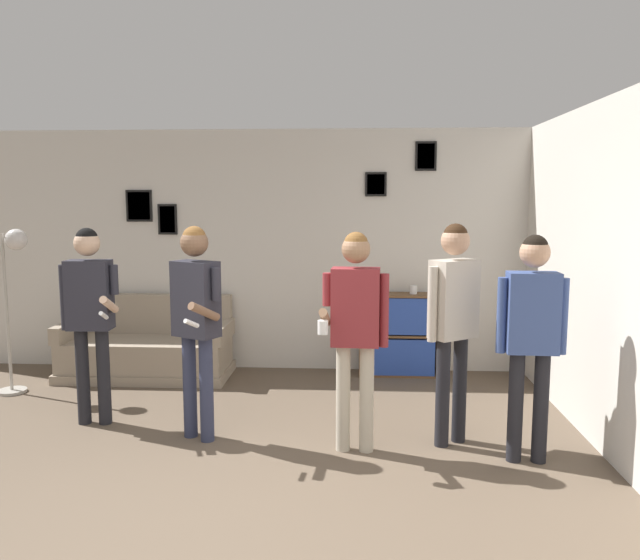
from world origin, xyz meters
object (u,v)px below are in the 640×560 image
(person_player_foreground_left, at_px, (90,305))
(person_watcher_holding_cup, at_px, (355,318))
(couch, at_px, (148,350))
(drinking_cup, at_px, (413,290))
(person_player_foreground_center, at_px, (196,309))
(bookshelf, at_px, (400,335))
(floor_lamp, at_px, (4,265))
(person_spectator_near_bookshelf, at_px, (453,309))
(person_spectator_far_right, at_px, (532,324))

(person_player_foreground_left, xyz_separation_m, person_watcher_holding_cup, (2.25, -0.46, -0.00))
(couch, bearing_deg, drinking_cup, 3.91)
(person_player_foreground_center, distance_m, drinking_cup, 2.74)
(person_player_foreground_left, bearing_deg, bookshelf, 31.66)
(person_player_foreground_left, bearing_deg, couch, 91.18)
(person_player_foreground_center, xyz_separation_m, drinking_cup, (1.89, 1.98, -0.11))
(person_player_foreground_center, bearing_deg, couch, 119.74)
(floor_lamp, bearing_deg, drinking_cup, 12.31)
(bookshelf, bearing_deg, person_spectator_near_bookshelf, -82.30)
(person_spectator_near_bookshelf, bearing_deg, person_spectator_far_right, -31.38)
(bookshelf, height_order, floor_lamp, floor_lamp)
(couch, xyz_separation_m, person_player_foreground_center, (1.02, -1.78, 0.78))
(floor_lamp, distance_m, person_player_foreground_center, 2.45)
(couch, bearing_deg, person_player_foreground_center, -60.26)
(person_watcher_holding_cup, height_order, person_spectator_far_right, person_watcher_holding_cup)
(floor_lamp, height_order, person_spectator_near_bookshelf, person_spectator_near_bookshelf)
(couch, height_order, person_player_foreground_center, person_player_foreground_center)
(person_watcher_holding_cup, bearing_deg, person_spectator_far_right, -5.61)
(bookshelf, xyz_separation_m, person_watcher_holding_cup, (-0.49, -2.15, 0.59))
(couch, bearing_deg, bookshelf, 4.09)
(bookshelf, bearing_deg, person_watcher_holding_cup, -102.96)
(floor_lamp, height_order, person_player_foreground_left, person_player_foreground_left)
(person_watcher_holding_cup, distance_m, person_spectator_far_right, 1.28)
(bookshelf, distance_m, person_player_foreground_center, 2.71)
(person_player_foreground_center, distance_m, person_watcher_holding_cup, 1.27)
(person_watcher_holding_cup, xyz_separation_m, person_spectator_near_bookshelf, (0.76, 0.19, 0.04))
(person_player_foreground_center, height_order, person_watcher_holding_cup, person_player_foreground_center)
(couch, height_order, person_player_foreground_left, person_player_foreground_left)
(floor_lamp, bearing_deg, bookshelf, 12.71)
(person_player_foreground_center, bearing_deg, person_spectator_far_right, -6.66)
(drinking_cup, bearing_deg, person_watcher_holding_cup, -106.31)
(person_spectator_near_bookshelf, distance_m, drinking_cup, 1.97)
(person_watcher_holding_cup, relative_size, person_spectator_near_bookshelf, 0.97)
(couch, distance_m, person_spectator_near_bookshelf, 3.60)
(person_player_foreground_left, relative_size, person_spectator_far_right, 1.01)
(floor_lamp, xyz_separation_m, drinking_cup, (4.07, 0.89, -0.34))
(couch, distance_m, drinking_cup, 2.99)
(couch, distance_m, person_player_foreground_center, 2.19)
(person_spectator_near_bookshelf, bearing_deg, person_watcher_holding_cup, -166.09)
(couch, bearing_deg, person_player_foreground_left, -88.82)
(couch, xyz_separation_m, person_player_foreground_left, (0.03, -1.49, 0.76))
(person_player_foreground_center, bearing_deg, person_player_foreground_left, 163.84)
(couch, height_order, drinking_cup, drinking_cup)
(person_player_foreground_left, bearing_deg, person_spectator_far_right, -9.38)
(person_player_foreground_left, bearing_deg, floor_lamp, 146.21)
(couch, xyz_separation_m, person_spectator_far_right, (3.55, -2.07, 0.75))
(drinking_cup, bearing_deg, floor_lamp, -167.69)
(bookshelf, xyz_separation_m, person_player_foreground_center, (-1.76, -1.98, 0.62))
(floor_lamp, relative_size, person_player_foreground_center, 0.95)
(bookshelf, xyz_separation_m, person_player_foreground_left, (-2.74, -1.69, 0.59))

